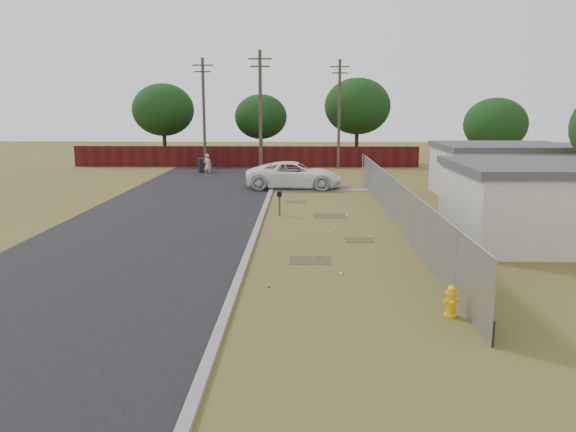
{
  "coord_description": "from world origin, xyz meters",
  "views": [
    {
      "loc": [
        -1.08,
        -23.69,
        5.24
      ],
      "look_at": [
        -1.61,
        -2.66,
        1.1
      ],
      "focal_mm": 35.0,
      "sensor_mm": 36.0,
      "label": 1
    }
  ],
  "objects_px": {
    "mailbox": "(280,196)",
    "fire_hydrant": "(451,301)",
    "trash_bin": "(203,165)",
    "pedestrian": "(208,165)",
    "pickup_truck": "(294,175)"
  },
  "relations": [
    {
      "from": "mailbox",
      "to": "fire_hydrant",
      "type": "bearing_deg",
      "value": -69.86
    },
    {
      "from": "fire_hydrant",
      "to": "mailbox",
      "type": "distance_m",
      "value": 14.14
    },
    {
      "from": "trash_bin",
      "to": "mailbox",
      "type": "bearing_deg",
      "value": -68.91
    },
    {
      "from": "mailbox",
      "to": "trash_bin",
      "type": "height_order",
      "value": "mailbox"
    },
    {
      "from": "fire_hydrant",
      "to": "trash_bin",
      "type": "relative_size",
      "value": 0.74
    },
    {
      "from": "mailbox",
      "to": "pedestrian",
      "type": "bearing_deg",
      "value": 112.05
    },
    {
      "from": "fire_hydrant",
      "to": "pickup_truck",
      "type": "bearing_deg",
      "value": 100.78
    },
    {
      "from": "fire_hydrant",
      "to": "pickup_truck",
      "type": "relative_size",
      "value": 0.14
    },
    {
      "from": "fire_hydrant",
      "to": "trash_bin",
      "type": "xyz_separation_m",
      "value": [
        -11.66,
        30.88,
        0.19
      ]
    },
    {
      "from": "pickup_truck",
      "to": "pedestrian",
      "type": "bearing_deg",
      "value": 51.24
    },
    {
      "from": "fire_hydrant",
      "to": "trash_bin",
      "type": "bearing_deg",
      "value": 110.68
    },
    {
      "from": "pickup_truck",
      "to": "fire_hydrant",
      "type": "bearing_deg",
      "value": -167.62
    },
    {
      "from": "pickup_truck",
      "to": "trash_bin",
      "type": "height_order",
      "value": "pickup_truck"
    },
    {
      "from": "fire_hydrant",
      "to": "pedestrian",
      "type": "xyz_separation_m",
      "value": [
        -10.82,
        27.97,
        0.48
      ]
    },
    {
      "from": "mailbox",
      "to": "pickup_truck",
      "type": "relative_size",
      "value": 0.19
    }
  ]
}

